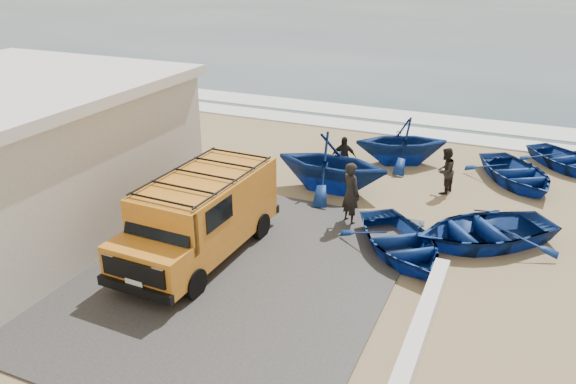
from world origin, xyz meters
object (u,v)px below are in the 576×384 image
(boat_near_left, at_px, (400,241))
(boat_near_right, at_px, (484,230))
(fisherman_front, at_px, (351,193))
(building, at_px, (0,156))
(van, at_px, (201,214))
(fisherman_middle, at_px, (445,171))
(boat_mid_right, at_px, (517,173))
(fisherman_back, at_px, (343,158))
(boat_far_left, at_px, (402,141))
(parapet, at_px, (418,338))
(boat_mid_left, at_px, (331,162))
(boat_far_right, at_px, (568,160))

(boat_near_left, bearing_deg, boat_near_right, 0.26)
(boat_near_right, bearing_deg, fisherman_front, -124.61)
(building, height_order, van, building)
(fisherman_middle, bearing_deg, van, -22.16)
(boat_mid_right, xyz_separation_m, fisherman_back, (-5.82, -1.95, 0.39))
(boat_far_left, bearing_deg, boat_near_right, 8.83)
(van, xyz_separation_m, fisherman_back, (1.70, 6.84, -0.44))
(building, bearing_deg, fisherman_front, 23.55)
(boat_near_right, bearing_deg, fisherman_back, -159.19)
(boat_near_right, xyz_separation_m, boat_mid_right, (0.60, 5.13, -0.03))
(parapet, xyz_separation_m, boat_near_left, (-1.26, 3.79, 0.11))
(boat_mid_right, height_order, boat_far_left, boat_far_left)
(fisherman_front, bearing_deg, fisherman_middle, -87.65)
(boat_near_left, bearing_deg, boat_mid_left, 96.29)
(boat_mid_left, relative_size, boat_mid_right, 1.02)
(building, xyz_separation_m, fisherman_middle, (11.62, 7.58, -1.36))
(boat_far_right, bearing_deg, building, 174.80)
(parapet, height_order, boat_far_left, boat_far_left)
(fisherman_back, bearing_deg, boat_mid_right, -3.21)
(parapet, relative_size, boat_far_right, 1.70)
(van, relative_size, boat_near_left, 1.45)
(building, height_order, boat_near_right, building)
(boat_mid_left, height_order, fisherman_back, boat_mid_left)
(boat_near_left, relative_size, fisherman_middle, 2.31)
(van, relative_size, boat_far_left, 1.54)
(building, height_order, fisherman_back, building)
(boat_near_left, height_order, fisherman_front, fisherman_front)
(boat_mid_right, height_order, fisherman_middle, fisherman_middle)
(building, xyz_separation_m, boat_far_right, (15.55, 11.75, -1.80))
(boat_near_right, distance_m, boat_far_left, 6.63)
(parapet, bearing_deg, boat_near_left, 108.35)
(boat_far_right, xyz_separation_m, fisherman_front, (-6.16, -7.66, 0.61))
(van, distance_m, boat_far_right, 14.46)
(boat_near_right, distance_m, boat_mid_right, 5.16)
(boat_far_left, relative_size, fisherman_front, 1.79)
(parapet, xyz_separation_m, boat_near_right, (0.75, 5.32, 0.15))
(parapet, bearing_deg, boat_mid_left, 121.79)
(boat_near_left, height_order, boat_mid_left, boat_mid_left)
(boat_near_left, bearing_deg, van, 166.74)
(van, height_order, boat_mid_left, van)
(boat_near_right, bearing_deg, boat_near_left, -90.72)
(building, xyz_separation_m, fisherman_front, (9.39, 4.09, -1.19))
(fisherman_front, bearing_deg, boat_mid_left, -22.24)
(parapet, height_order, fisherman_middle, fisherman_middle)
(boat_near_right, distance_m, boat_mid_left, 5.60)
(parapet, distance_m, van, 6.45)
(boat_far_left, distance_m, fisherman_back, 2.82)
(parapet, relative_size, boat_near_left, 1.62)
(parapet, bearing_deg, boat_far_right, 76.53)
(parapet, distance_m, boat_far_left, 11.22)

